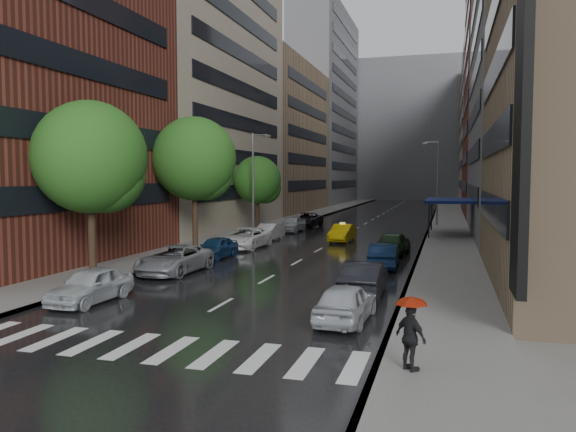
# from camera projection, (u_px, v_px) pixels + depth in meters

# --- Properties ---
(ground) EXTENTS (220.00, 220.00, 0.00)m
(ground) POSITION_uv_depth(u_px,v_px,m) (176.00, 331.00, 19.23)
(ground) COLOR gray
(ground) RESTS_ON ground
(road) EXTENTS (14.00, 140.00, 0.01)m
(road) POSITION_uv_depth(u_px,v_px,m) (370.00, 221.00, 67.19)
(road) COLOR black
(road) RESTS_ON ground
(sidewalk_left) EXTENTS (4.00, 140.00, 0.15)m
(sidewalk_left) POSITION_uv_depth(u_px,v_px,m) (298.00, 219.00, 69.65)
(sidewalk_left) COLOR gray
(sidewalk_left) RESTS_ON ground
(sidewalk_right) EXTENTS (4.00, 140.00, 0.15)m
(sidewalk_right) POSITION_uv_depth(u_px,v_px,m) (448.00, 222.00, 64.72)
(sidewalk_right) COLOR gray
(sidewalk_right) RESTS_ON ground
(crosswalk) EXTENTS (13.15, 2.80, 0.01)m
(crosswalk) POSITION_uv_depth(u_px,v_px,m) (151.00, 348.00, 17.25)
(crosswalk) COLOR silver
(crosswalk) RESTS_ON ground
(buildings_left) EXTENTS (8.00, 108.00, 38.00)m
(buildings_left) POSITION_uv_depth(u_px,v_px,m) (273.00, 100.00, 78.61)
(buildings_left) COLOR maroon
(buildings_left) RESTS_ON ground
(buildings_right) EXTENTS (8.05, 109.10, 36.00)m
(buildings_right) POSITION_uv_depth(u_px,v_px,m) (502.00, 97.00, 68.46)
(buildings_right) COLOR #937A5B
(buildings_right) RESTS_ON ground
(building_far) EXTENTS (40.00, 14.00, 32.00)m
(building_far) POSITION_uv_depth(u_px,v_px,m) (410.00, 131.00, 131.30)
(building_far) COLOR slate
(building_far) RESTS_ON ground
(tree_near) EXTENTS (5.72, 5.72, 9.12)m
(tree_near) POSITION_uv_depth(u_px,v_px,m) (90.00, 158.00, 28.41)
(tree_near) COLOR #382619
(tree_near) RESTS_ON ground
(tree_mid) EXTENTS (6.00, 6.00, 9.56)m
(tree_mid) POSITION_uv_depth(u_px,v_px,m) (194.00, 159.00, 40.07)
(tree_mid) COLOR #382619
(tree_mid) RESTS_ON ground
(tree_far) EXTENTS (4.55, 4.55, 7.24)m
(tree_far) POSITION_uv_depth(u_px,v_px,m) (257.00, 180.00, 53.32)
(tree_far) COLOR #382619
(tree_far) RESTS_ON ground
(taxi) EXTENTS (1.70, 4.37, 1.42)m
(taxi) POSITION_uv_depth(u_px,v_px,m) (342.00, 233.00, 45.56)
(taxi) COLOR yellow
(taxi) RESTS_ON ground
(parked_cars_left) EXTENTS (2.85, 41.96, 1.52)m
(parked_cars_left) POSITION_uv_depth(u_px,v_px,m) (249.00, 237.00, 41.95)
(parked_cars_left) COLOR silver
(parked_cars_left) RESTS_ON ground
(parked_cars_right) EXTENTS (2.20, 23.12, 1.58)m
(parked_cars_right) POSITION_uv_depth(u_px,v_px,m) (377.00, 263.00, 29.29)
(parked_cars_right) COLOR #B4B9BF
(parked_cars_right) RESTS_ON ground
(ped_red_umbrella) EXTENTS (1.06, 1.03, 2.01)m
(ped_red_umbrella) POSITION_uv_depth(u_px,v_px,m) (411.00, 327.00, 14.74)
(ped_red_umbrella) COLOR black
(ped_red_umbrella) RESTS_ON sidewalk_right
(street_lamp_left) EXTENTS (1.74, 0.22, 9.00)m
(street_lamp_left) POSITION_uv_depth(u_px,v_px,m) (254.00, 181.00, 49.78)
(street_lamp_left) COLOR gray
(street_lamp_left) RESTS_ON sidewalk_left
(street_lamp_right) EXTENTS (1.74, 0.22, 9.00)m
(street_lamp_right) POSITION_uv_depth(u_px,v_px,m) (437.00, 180.00, 59.93)
(street_lamp_right) COLOR gray
(street_lamp_right) RESTS_ON sidewalk_right
(awning) EXTENTS (4.00, 8.00, 3.12)m
(awning) POSITION_uv_depth(u_px,v_px,m) (449.00, 201.00, 50.12)
(awning) COLOR navy
(awning) RESTS_ON sidewalk_right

